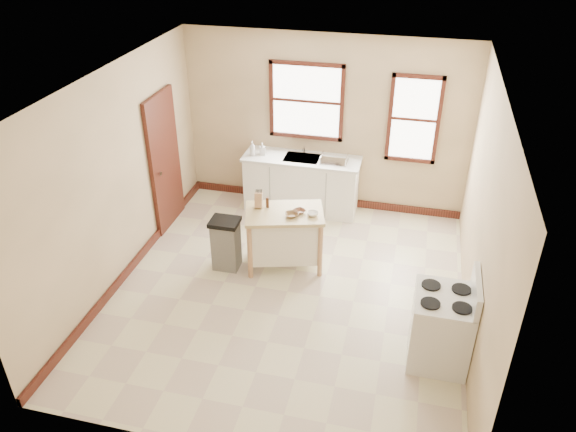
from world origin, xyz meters
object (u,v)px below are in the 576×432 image
at_px(dish_rack, 334,159).
at_px(bowl_a, 292,215).
at_px(gas_stove, 442,319).
at_px(bowl_b, 299,211).
at_px(soap_bottle_b, 262,149).
at_px(knife_block, 259,200).
at_px(kitchen_island, 284,239).
at_px(trash_bin, 226,244).
at_px(pepper_grinder, 267,202).
at_px(bowl_c, 313,214).
at_px(soap_bottle_a, 252,148).

relative_size(dish_rack, bowl_a, 2.34).
bearing_deg(gas_stove, bowl_b, 143.95).
relative_size(soap_bottle_b, dish_rack, 0.47).
height_order(bowl_b, gas_stove, gas_stove).
bearing_deg(bowl_a, knife_block, 165.07).
relative_size(kitchen_island, trash_bin, 1.38).
distance_m(bowl_b, gas_stove, 2.38).
bearing_deg(trash_bin, pepper_grinder, 30.74).
distance_m(kitchen_island, trash_bin, 0.81).
bearing_deg(bowl_c, trash_bin, -167.95).
height_order(dish_rack, bowl_a, dish_rack).
height_order(kitchen_island, bowl_c, bowl_c).
distance_m(soap_bottle_b, kitchen_island, 1.84).
height_order(soap_bottle_b, dish_rack, soap_bottle_b).
bearing_deg(knife_block, bowl_c, -14.80).
distance_m(bowl_c, trash_bin, 1.28).
height_order(bowl_c, trash_bin, bowl_c).
bearing_deg(trash_bin, bowl_b, 15.53).
distance_m(kitchen_island, bowl_a, 0.47).
relative_size(dish_rack, trash_bin, 0.54).
xyz_separation_m(dish_rack, pepper_grinder, (-0.66, -1.49, -0.04)).
xyz_separation_m(soap_bottle_b, knife_block, (0.38, -1.52, -0.06)).
height_order(kitchen_island, trash_bin, kitchen_island).
bearing_deg(bowl_a, bowl_c, 17.51).
xyz_separation_m(knife_block, trash_bin, (-0.40, -0.30, -0.57)).
xyz_separation_m(kitchen_island, bowl_b, (0.20, 0.04, 0.45)).
relative_size(kitchen_island, bowl_c, 6.90).
xyz_separation_m(knife_block, bowl_a, (0.50, -0.13, -0.08)).
bearing_deg(soap_bottle_b, trash_bin, -104.18).
bearing_deg(bowl_b, soap_bottle_b, 121.68).
xyz_separation_m(knife_block, gas_stove, (2.48, -1.40, -0.39)).
height_order(bowl_a, trash_bin, bowl_a).
relative_size(bowl_a, trash_bin, 0.23).
height_order(bowl_a, bowl_c, bowl_c).
bearing_deg(soap_bottle_b, bowl_b, -71.99).
height_order(soap_bottle_b, gas_stove, gas_stove).
relative_size(soap_bottle_a, bowl_a, 1.33).
distance_m(soap_bottle_b, pepper_grinder, 1.59).
relative_size(dish_rack, bowl_b, 2.67).
xyz_separation_m(pepper_grinder, bowl_a, (0.38, -0.15, -0.05)).
bearing_deg(soap_bottle_b, pepper_grinder, -85.35).
relative_size(soap_bottle_b, knife_block, 0.97).
bearing_deg(kitchen_island, dish_rack, 59.68).
bearing_deg(gas_stove, bowl_a, 147.31).
distance_m(dish_rack, pepper_grinder, 1.63).
xyz_separation_m(kitchen_island, trash_bin, (-0.77, -0.24, -0.05)).
relative_size(soap_bottle_a, gas_stove, 0.21).
relative_size(bowl_c, trash_bin, 0.20).
distance_m(pepper_grinder, bowl_b, 0.46).
bearing_deg(dish_rack, soap_bottle_a, 164.12).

